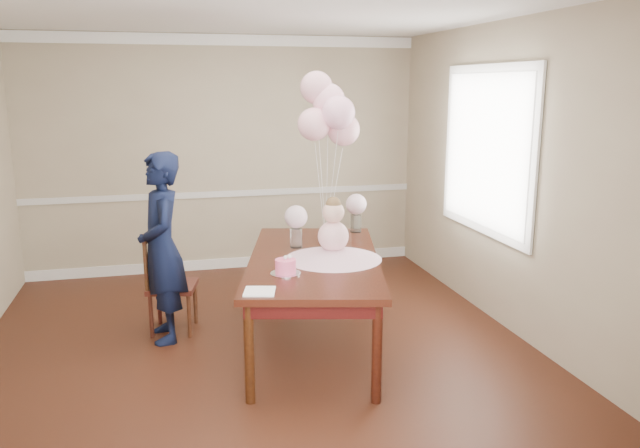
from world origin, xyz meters
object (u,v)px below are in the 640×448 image
Objects in this scene: birthday_cake at (286,266)px; dining_chair_seat at (173,287)px; woman at (162,248)px; dining_table_top at (314,260)px.

birthday_cake reaches higher than dining_chair_seat.
woman reaches higher than birthday_cake.
birthday_cake is 0.39× the size of dining_chair_seat.
woman is at bearing 135.54° from birthday_cake.
dining_chair_seat is 0.44m from woman.
dining_table_top is 0.52m from birthday_cake.
woman is (-0.07, -0.17, 0.40)m from dining_chair_seat.
dining_table_top is 1.34m from dining_chair_seat.
woman is at bearing 172.42° from dining_table_top.
woman reaches higher than dining_chair_seat.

